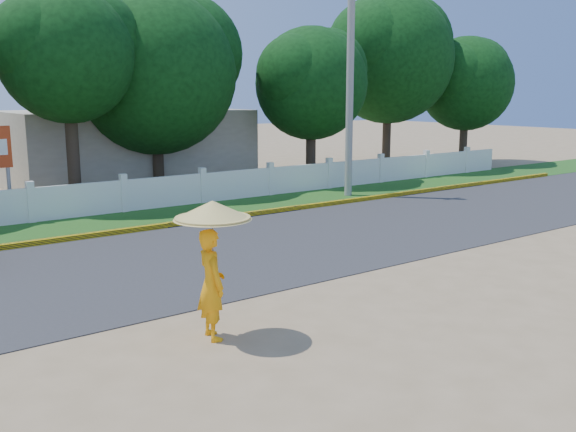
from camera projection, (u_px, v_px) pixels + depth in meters
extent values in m
plane|color=#9E8460|center=(348.00, 295.00, 12.74)|extent=(120.00, 120.00, 0.00)
cube|color=#38383A|center=(229.00, 251.00, 16.28)|extent=(60.00, 7.00, 0.02)
cube|color=#2D601E|center=(143.00, 219.00, 20.41)|extent=(60.00, 3.50, 0.03)
cube|color=yellow|center=(167.00, 225.00, 19.06)|extent=(40.00, 0.18, 0.16)
cube|color=silver|center=(124.00, 196.00, 21.45)|extent=(40.00, 0.10, 1.10)
cube|color=#B7AD99|center=(126.00, 147.00, 28.36)|extent=(10.00, 6.00, 3.20)
cylinder|color=gray|center=(350.00, 82.00, 24.15)|extent=(0.28, 0.28, 8.73)
imported|color=#FF9F0D|center=(211.00, 284.00, 10.36)|extent=(0.54, 0.73, 1.84)
cylinder|color=gray|center=(213.00, 241.00, 10.26)|extent=(0.03, 0.03, 1.19)
cone|color=#D0B660|center=(212.00, 210.00, 10.16)|extent=(1.26, 1.26, 0.30)
cylinder|color=gray|center=(9.00, 188.00, 20.28)|extent=(0.12, 0.12, 2.00)
cylinder|color=#473828|center=(73.00, 150.00, 22.54)|extent=(0.44, 0.44, 3.94)
sphere|color=#0F4514|center=(67.00, 55.00, 21.92)|extent=(4.64, 4.64, 4.64)
cylinder|color=#473828|center=(463.00, 137.00, 36.14)|extent=(0.44, 0.44, 3.02)
sphere|color=#0F4514|center=(466.00, 84.00, 35.59)|extent=(5.17, 5.17, 5.17)
cylinder|color=#473828|center=(158.00, 155.00, 25.92)|extent=(0.44, 0.44, 2.95)
sphere|color=#0F4514|center=(155.00, 73.00, 25.30)|extent=(6.45, 6.45, 6.45)
cylinder|color=#473828|center=(311.00, 149.00, 28.40)|extent=(0.44, 0.44, 3.00)
sphere|color=#0F4514|center=(311.00, 84.00, 27.86)|extent=(4.89, 4.89, 4.89)
cylinder|color=#473828|center=(387.00, 131.00, 34.02)|extent=(0.44, 0.44, 3.86)
sphere|color=#0F4514|center=(389.00, 58.00, 33.30)|extent=(6.74, 6.74, 6.74)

